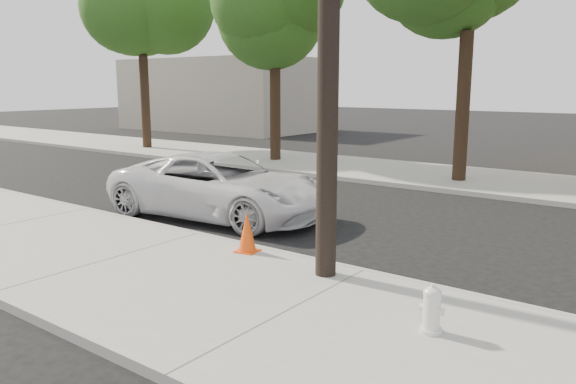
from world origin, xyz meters
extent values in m
plane|color=black|center=(0.00, 0.00, 0.00)|extent=(120.00, 120.00, 0.00)
cube|color=gray|center=(0.00, -4.30, 0.07)|extent=(90.00, 4.40, 0.15)
cube|color=gray|center=(0.00, 8.50, 0.07)|extent=(90.00, 5.00, 0.15)
cube|color=#9E9B93|center=(0.00, -2.10, 0.07)|extent=(90.00, 0.12, 0.16)
cube|color=gray|center=(-20.00, 20.00, 2.50)|extent=(14.00, 8.00, 5.00)
cylinder|color=black|center=(-14.00, 8.00, 2.40)|extent=(0.44, 0.44, 4.50)
sphere|color=#1B4A15|center=(-14.00, 8.00, 6.15)|extent=(4.50, 4.50, 4.50)
cylinder|color=black|center=(-6.00, 8.20, 2.28)|extent=(0.44, 0.44, 4.25)
sphere|color=#1B4A15|center=(-6.00, 8.20, 5.80)|extent=(4.20, 4.20, 4.20)
cylinder|color=black|center=(2.00, 7.80, 2.53)|extent=(0.44, 0.44, 4.75)
imported|color=silver|center=(-1.06, -0.30, 0.79)|extent=(5.94, 3.23, 1.58)
cylinder|color=silver|center=(5.88, -3.75, 0.18)|extent=(0.29, 0.29, 0.05)
cylinder|color=silver|center=(5.88, -3.75, 0.40)|extent=(0.22, 0.22, 0.50)
ellipsoid|color=silver|center=(5.88, -3.75, 0.67)|extent=(0.24, 0.24, 0.17)
cylinder|color=silver|center=(5.88, -3.75, 0.45)|extent=(0.31, 0.11, 0.10)
cylinder|color=silver|center=(5.88, -3.75, 0.45)|extent=(0.13, 0.17, 0.13)
cube|color=#EF480C|center=(1.71, -2.50, 0.16)|extent=(0.45, 0.45, 0.02)
cone|color=#EF480C|center=(1.71, -2.50, 0.53)|extent=(0.40, 0.40, 0.76)
camera|label=1|loc=(8.43, -10.19, 3.26)|focal=35.00mm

